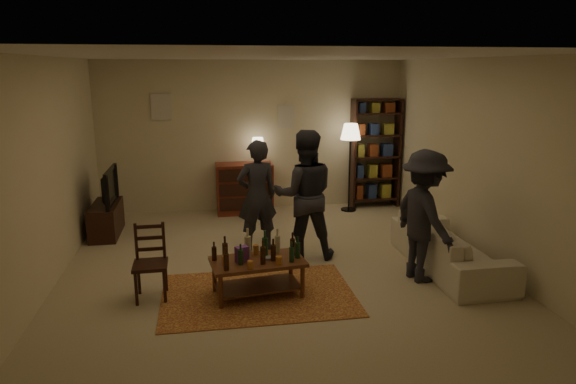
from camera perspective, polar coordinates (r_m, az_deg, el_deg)
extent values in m
plane|color=#C6B793|center=(6.83, -1.13, -8.40)|extent=(6.00, 6.00, 0.00)
plane|color=beige|center=(9.39, -3.88, 6.21)|extent=(5.50, 0.00, 5.50)
plane|color=beige|center=(6.64, -25.40, 1.78)|extent=(0.00, 6.00, 6.00)
plane|color=beige|center=(7.36, 20.54, 3.29)|extent=(0.00, 6.00, 6.00)
plane|color=beige|center=(3.60, 5.85, -6.17)|extent=(5.50, 0.00, 5.50)
plane|color=white|center=(6.33, -1.25, 14.88)|extent=(6.00, 6.00, 0.00)
cube|color=beige|center=(9.29, -13.92, 9.18)|extent=(0.35, 0.03, 0.45)
cube|color=beige|center=(9.41, -0.23, 8.40)|extent=(0.30, 0.03, 0.40)
cube|color=maroon|center=(6.07, -3.35, -11.29)|extent=(2.20, 1.50, 0.01)
cube|color=brown|center=(5.91, -3.40, -7.73)|extent=(1.12, 0.70, 0.04)
cube|color=brown|center=(6.03, -3.36, -10.36)|extent=(1.00, 0.59, 0.02)
cylinder|color=brown|center=(5.71, -7.48, -10.99)|extent=(0.05, 0.05, 0.39)
cylinder|color=brown|center=(5.91, 1.62, -9.99)|extent=(0.05, 0.05, 0.39)
cylinder|color=brown|center=(6.12, -8.18, -9.26)|extent=(0.05, 0.05, 0.39)
cylinder|color=brown|center=(6.31, 0.32, -8.40)|extent=(0.05, 0.05, 0.39)
cylinder|color=#B86E2A|center=(5.80, -7.02, -7.52)|extent=(0.07, 0.07, 0.10)
cylinder|color=#B86E2A|center=(5.66, -4.22, -8.06)|extent=(0.07, 0.07, 0.09)
cylinder|color=#B86E2A|center=(6.07, -3.59, -6.40)|extent=(0.07, 0.07, 0.11)
cylinder|color=#B86E2A|center=(5.77, -1.03, -7.59)|extent=(0.07, 0.07, 0.09)
cube|color=#6E3696|center=(5.86, -5.19, -6.83)|extent=(0.16, 0.14, 0.18)
cylinder|color=gray|center=(5.91, -2.22, -7.40)|extent=(0.12, 0.12, 0.03)
cube|color=black|center=(6.03, -15.05, -7.84)|extent=(0.38, 0.38, 0.04)
cylinder|color=black|center=(5.98, -16.52, -10.27)|extent=(0.04, 0.04, 0.40)
cylinder|color=black|center=(5.95, -13.55, -10.19)|extent=(0.04, 0.04, 0.40)
cylinder|color=black|center=(6.26, -16.25, -9.14)|extent=(0.04, 0.04, 0.40)
cylinder|color=black|center=(6.23, -13.41, -9.06)|extent=(0.04, 0.04, 0.40)
cube|color=black|center=(6.09, -15.09, -5.19)|extent=(0.31, 0.03, 0.45)
cube|color=black|center=(8.53, -19.54, -2.89)|extent=(0.40, 1.00, 0.50)
imported|color=black|center=(8.40, -19.69, 0.57)|extent=(0.13, 0.97, 0.56)
cube|color=maroon|center=(9.26, -4.85, 0.42)|extent=(1.00, 0.48, 0.90)
cube|color=black|center=(9.07, -4.69, -1.35)|extent=(0.92, 0.02, 0.22)
cube|color=black|center=(9.01, -4.72, 0.25)|extent=(0.92, 0.02, 0.22)
cube|color=black|center=(8.95, -4.75, 1.86)|extent=(0.92, 0.02, 0.22)
cylinder|color=black|center=(9.18, -3.35, 3.34)|extent=(0.12, 0.12, 0.04)
cylinder|color=black|center=(9.16, -3.36, 4.14)|extent=(0.02, 0.02, 0.22)
cone|color=#FFE5B2|center=(9.13, -3.38, 5.44)|extent=(0.26, 0.26, 0.20)
cube|color=black|center=(9.58, 7.21, 4.17)|extent=(0.04, 0.34, 2.00)
cube|color=black|center=(9.86, 12.02, 4.25)|extent=(0.04, 0.34, 2.00)
cube|color=black|center=(9.88, 9.46, -0.65)|extent=(0.90, 0.34, 0.03)
cube|color=black|center=(9.79, 9.55, 1.61)|extent=(0.90, 0.34, 0.03)
cube|color=black|center=(9.72, 9.64, 3.92)|extent=(0.90, 0.34, 0.03)
cube|color=black|center=(9.66, 9.73, 6.26)|extent=(0.90, 0.34, 0.03)
cube|color=black|center=(9.62, 9.83, 8.62)|extent=(0.90, 0.34, 0.03)
cube|color=black|center=(9.60, 9.89, 10.11)|extent=(0.90, 0.34, 0.03)
cube|color=brown|center=(9.75, 7.82, 0.09)|extent=(0.12, 0.22, 0.26)
cube|color=navy|center=(9.83, 9.21, 0.15)|extent=(0.15, 0.22, 0.26)
cube|color=#A19E35|center=(9.92, 10.69, 0.21)|extent=(0.18, 0.22, 0.26)
cube|color=navy|center=(9.67, 7.90, 2.34)|extent=(0.12, 0.22, 0.24)
cube|color=#A19E35|center=(9.75, 9.30, 2.38)|extent=(0.15, 0.22, 0.24)
cube|color=brown|center=(9.84, 10.79, 2.42)|extent=(0.18, 0.22, 0.24)
cube|color=#A19E35|center=(9.60, 7.97, 4.62)|extent=(0.12, 0.22, 0.22)
cube|color=brown|center=(9.68, 9.39, 4.64)|extent=(0.15, 0.22, 0.22)
cube|color=navy|center=(9.77, 10.89, 4.66)|extent=(0.18, 0.22, 0.22)
cube|color=brown|center=(9.55, 8.05, 6.93)|extent=(0.12, 0.22, 0.20)
cube|color=navy|center=(9.63, 9.48, 6.94)|extent=(0.15, 0.22, 0.20)
cube|color=#A19E35|center=(9.72, 11.00, 6.93)|extent=(0.18, 0.22, 0.20)
cube|color=navy|center=(9.51, 8.13, 9.27)|extent=(0.12, 0.22, 0.18)
cube|color=#A19E35|center=(9.59, 9.57, 9.25)|extent=(0.15, 0.22, 0.18)
cube|color=brown|center=(9.68, 11.10, 9.22)|extent=(0.18, 0.22, 0.18)
cylinder|color=black|center=(9.53, 6.73, -1.93)|extent=(0.28, 0.28, 0.03)
cylinder|color=black|center=(9.37, 6.85, 2.12)|extent=(0.03, 0.03, 1.41)
cone|color=#FFE5B2|center=(9.25, 6.98, 6.68)|extent=(0.36, 0.36, 0.28)
imported|color=beige|center=(7.02, 17.53, -5.80)|extent=(0.81, 2.08, 0.61)
imported|color=#25252C|center=(7.26, -3.48, -0.43)|extent=(0.64, 0.49, 1.60)
imported|color=#27282F|center=(6.95, 1.82, -0.32)|extent=(0.91, 0.74, 1.77)
imported|color=#23232A|center=(6.43, 14.89, -2.62)|extent=(0.77, 1.14, 1.62)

